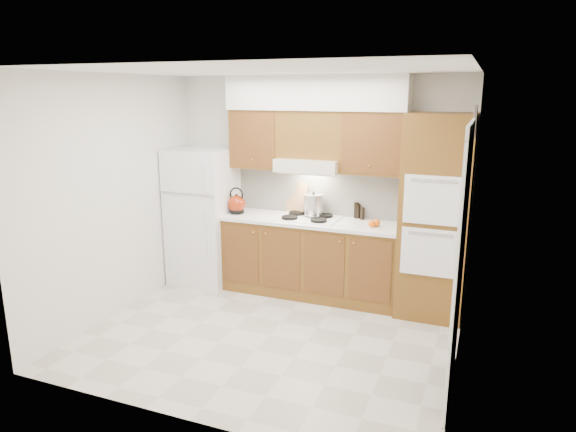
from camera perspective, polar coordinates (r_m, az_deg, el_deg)
The scene contains 26 objects.
floor at distance 5.36m, azimuth -2.08°, elevation -13.08°, with size 3.60×3.60×0.00m, color beige.
ceiling at distance 4.79m, azimuth -2.36°, elevation 15.89°, with size 3.60×3.60×0.00m, color white.
wall_back at distance 6.29m, azimuth 3.29°, elevation 3.47°, with size 3.60×0.02×2.60m, color silver.
wall_left at distance 5.86m, azimuth -18.56°, elevation 2.01°, with size 0.02×3.00×2.60m, color silver.
wall_right at distance 4.52m, azimuth 19.17°, elevation -1.37°, with size 0.02×3.00×2.60m, color silver.
fridge at distance 6.64m, azimuth -9.36°, elevation -0.04°, with size 0.75×0.72×1.72m, color white.
base_cabinets at distance 6.22m, azimuth 2.53°, elevation -4.74°, with size 2.11×0.60×0.90m, color brown.
countertop at distance 6.08m, azimuth 2.55°, elevation -0.56°, with size 2.13×0.62×0.04m, color white.
backsplash at distance 6.28m, azimuth 3.45°, elevation 2.71°, with size 2.11×0.03×0.56m, color white.
oven_cabinet at distance 5.73m, azimuth 16.01°, elevation -0.11°, with size 0.70×0.65×2.20m, color brown.
upper_cab_left at distance 6.32m, azimuth -3.35°, elevation 8.55°, with size 0.63×0.33×0.70m, color brown.
upper_cab_right at distance 5.87m, azimuth 9.55°, elevation 7.99°, with size 0.73×0.33×0.70m, color brown.
range_hood at distance 6.04m, azimuth 2.43°, elevation 5.70°, with size 0.75×0.45×0.15m, color silver.
upper_cab_over_hood at distance 6.06m, azimuth 2.65°, elevation 9.05°, with size 0.75×0.33×0.55m, color brown.
soffit at distance 6.01m, azimuth 3.12°, elevation 13.53°, with size 2.13×0.36×0.40m, color silver.
cooktop at distance 6.10m, azimuth 2.17°, elevation -0.24°, with size 0.74×0.50×0.01m, color white.
doorway at distance 4.26m, azimuth 18.51°, elevation -5.76°, with size 0.02×0.90×2.10m, color black.
wall_clock at distance 4.94m, azimuth 20.10°, elevation 9.79°, with size 0.30×0.30×0.02m, color #3F3833.
kettle at distance 6.37m, azimuth -5.72°, elevation 1.34°, with size 0.22×0.22×0.22m, color maroon.
cutting_board at distance 6.36m, azimuth 0.95°, elevation 2.13°, with size 0.28×0.02×0.37m, color tan.
stock_pot at distance 6.15m, azimuth 2.84°, elevation 1.25°, with size 0.23×0.23×0.24m, color silver.
condiment_a at distance 6.16m, azimuth 7.59°, elevation 0.63°, with size 0.05×0.05×0.19m, color black.
condiment_b at distance 6.16m, azimuth 7.79°, elevation 0.52°, with size 0.05×0.05×0.17m, color black.
condiment_c at distance 6.11m, azimuth 8.27°, elevation 0.29°, with size 0.05×0.05×0.15m, color black.
orange_near at distance 5.82m, azimuth 9.79°, elevation -0.77°, with size 0.08×0.08×0.08m, color #F84D0D.
orange_far at distance 5.79m, azimuth 9.29°, elevation -0.85°, with size 0.08×0.08×0.08m, color #FF5F0D.
Camera 1 is at (1.93, -4.38, 2.42)m, focal length 32.00 mm.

